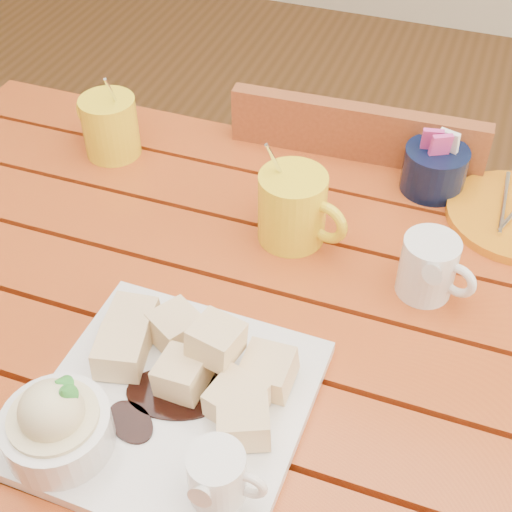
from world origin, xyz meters
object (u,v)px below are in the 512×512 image
at_px(dessert_plate, 148,404).
at_px(chair_far, 351,245).
at_px(table, 241,372).
at_px(coffee_mug_left, 109,125).
at_px(coffee_mug_right, 294,207).

xyz_separation_m(dessert_plate, chair_far, (0.08, 0.66, -0.31)).
xyz_separation_m(table, dessert_plate, (-0.04, -0.17, 0.14)).
bearing_deg(table, dessert_plate, -102.09).
bearing_deg(chair_far, coffee_mug_left, 29.04).
height_order(dessert_plate, coffee_mug_right, coffee_mug_right).
bearing_deg(coffee_mug_left, table, -18.85).
height_order(table, chair_far, chair_far).
bearing_deg(table, chair_far, 85.00).
height_order(coffee_mug_right, chair_far, coffee_mug_right).
bearing_deg(coffee_mug_right, chair_far, 100.96).
relative_size(dessert_plate, coffee_mug_left, 2.00).
bearing_deg(dessert_plate, chair_far, 83.12).
relative_size(table, chair_far, 1.43).
distance_m(table, dessert_plate, 0.22).
height_order(dessert_plate, chair_far, dessert_plate).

